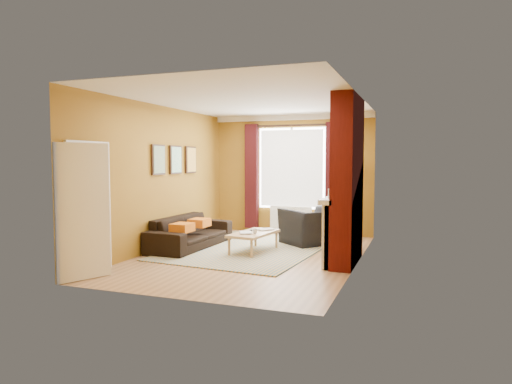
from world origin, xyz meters
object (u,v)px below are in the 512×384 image
coffee_table (254,234)px  armchair (313,227)px  floor_lamp (356,177)px  sofa (191,232)px  wicker_stool (318,229)px

coffee_table → armchair: bearing=61.6°
floor_lamp → sofa: bearing=-145.6°
armchair → wicker_stool: size_ratio=2.79×
sofa → floor_lamp: bearing=-53.5°
floor_lamp → coffee_table: bearing=-128.1°
coffee_table → wicker_stool: 2.21m
armchair → wicker_stool: 0.89m
coffee_table → floor_lamp: size_ratio=0.70×
sofa → wicker_stool: 2.95m
armchair → coffee_table: armchair is taller
sofa → coffee_table: (1.36, -0.03, 0.03)m
armchair → floor_lamp: bearing=179.3°
wicker_stool → floor_lamp: floor_lamp is taller
armchair → wicker_stool: (-0.09, 0.87, -0.17)m
wicker_stool → sofa: bearing=-136.3°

